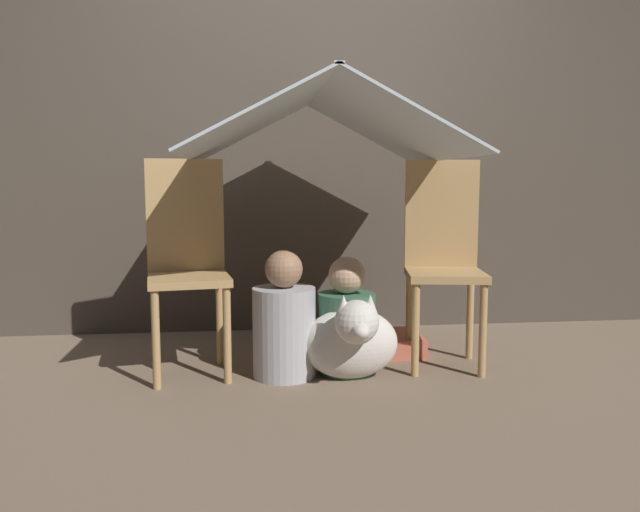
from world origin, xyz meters
TOP-DOWN VIEW (x-y plane):
  - ground_plane at (0.00, 0.00)m, footprint 8.80×8.80m
  - wall_back at (0.00, 1.12)m, footprint 7.00×0.05m
  - chair_left at (-0.62, 0.28)m, footprint 0.41×0.41m
  - chair_right at (0.62, 0.28)m, footprint 0.42×0.42m
  - sheet_canopy at (0.00, 0.21)m, footprint 1.22×1.22m
  - person_front at (-0.17, 0.15)m, footprint 0.29×0.29m
  - person_second at (0.12, 0.18)m, footprint 0.27×0.27m
  - dog at (0.13, 0.05)m, footprint 0.44×0.41m
  - floor_cushion at (0.36, 0.49)m, footprint 0.42×0.34m

SIDE VIEW (x-z plane):
  - ground_plane at x=0.00m, z-range 0.00..0.00m
  - floor_cushion at x=0.36m, z-range 0.00..0.10m
  - dog at x=0.13m, z-range -0.02..0.40m
  - person_second at x=0.12m, z-range -0.04..0.51m
  - person_front at x=-0.17m, z-range -0.05..0.54m
  - chair_left at x=-0.62m, z-range 0.04..1.05m
  - chair_right at x=0.62m, z-range 0.04..1.05m
  - sheet_canopy at x=0.00m, z-range 1.01..1.34m
  - wall_back at x=0.00m, z-range 0.00..2.50m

